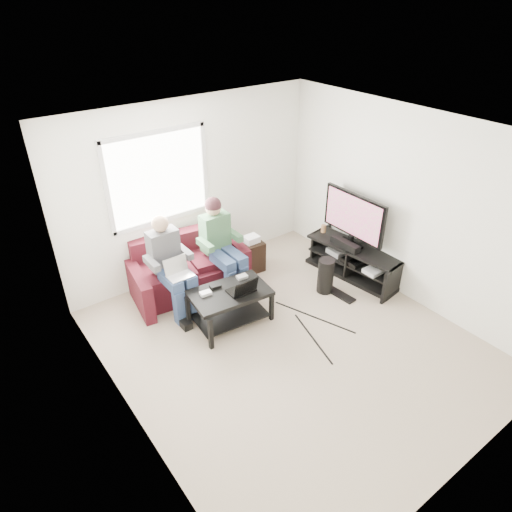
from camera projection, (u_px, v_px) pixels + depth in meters
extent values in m
plane|color=#B6A08D|center=(289.00, 343.00, 5.68)|extent=(4.50, 4.50, 0.00)
plane|color=white|center=(300.00, 137.00, 4.34)|extent=(4.50, 4.50, 0.00)
plane|color=white|center=(192.00, 190.00, 6.55)|extent=(4.50, 0.00, 4.50)
plane|color=white|center=(487.00, 376.00, 3.47)|extent=(4.50, 0.00, 4.50)
plane|color=white|center=(121.00, 324.00, 3.99)|extent=(0.00, 4.50, 4.50)
plane|color=white|center=(409.00, 208.00, 6.03)|extent=(0.00, 4.50, 4.50)
cube|color=white|center=(158.00, 178.00, 6.14)|extent=(1.40, 0.01, 1.20)
cube|color=silver|center=(158.00, 178.00, 6.13)|extent=(1.48, 0.04, 1.28)
cube|color=#47111D|center=(191.00, 277.00, 6.60)|extent=(1.48, 0.94, 0.39)
cube|color=#47111D|center=(178.00, 244.00, 6.62)|extent=(1.41, 0.40, 0.40)
cube|color=#47111D|center=(140.00, 291.00, 6.16)|extent=(0.27, 0.86, 0.56)
cube|color=#47111D|center=(235.00, 256.00, 6.95)|extent=(0.27, 0.86, 0.56)
cube|color=#47111D|center=(168.00, 271.00, 6.28)|extent=(0.74, 0.71, 0.10)
cube|color=#47111D|center=(211.00, 256.00, 6.64)|extent=(0.74, 0.71, 0.10)
cube|color=#314B6E|center=(171.00, 281.00, 5.88)|extent=(0.16, 0.45, 0.14)
cube|color=#314B6E|center=(184.00, 275.00, 5.98)|extent=(0.16, 0.45, 0.14)
cube|color=#314B6E|center=(180.00, 307.00, 5.91)|extent=(0.13, 0.13, 0.49)
cube|color=#314B6E|center=(193.00, 302.00, 6.01)|extent=(0.13, 0.13, 0.49)
cube|color=#5A5B5F|center=(164.00, 249.00, 6.00)|extent=(0.40, 0.22, 0.55)
sphere|color=tan|center=(160.00, 224.00, 5.83)|extent=(0.22, 0.22, 0.22)
cube|color=#314B6E|center=(223.00, 261.00, 6.28)|extent=(0.16, 0.45, 0.14)
cube|color=#314B6E|center=(235.00, 257.00, 6.39)|extent=(0.16, 0.45, 0.14)
cube|color=#314B6E|center=(231.00, 286.00, 6.32)|extent=(0.13, 0.13, 0.49)
cube|color=#314B6E|center=(242.00, 281.00, 6.42)|extent=(0.13, 0.13, 0.49)
cube|color=#4F5151|center=(215.00, 232.00, 6.41)|extent=(0.40, 0.22, 0.55)
sphere|color=tan|center=(213.00, 208.00, 6.23)|extent=(0.22, 0.22, 0.22)
sphere|color=#33191E|center=(213.00, 205.00, 6.21)|extent=(0.23, 0.23, 0.23)
cube|color=black|center=(230.00, 293.00, 5.80)|extent=(1.06, 0.72, 0.05)
cube|color=black|center=(230.00, 315.00, 5.99)|extent=(0.97, 0.63, 0.02)
cube|color=black|center=(211.00, 334.00, 5.50)|extent=(0.05, 0.05, 0.45)
cube|color=black|center=(272.00, 306.00, 5.98)|extent=(0.05, 0.05, 0.45)
cube|color=black|center=(188.00, 311.00, 5.88)|extent=(0.05, 0.05, 0.45)
cube|color=black|center=(247.00, 286.00, 6.36)|extent=(0.05, 0.05, 0.45)
cube|color=silver|center=(206.00, 293.00, 5.71)|extent=(0.15, 0.11, 0.04)
cube|color=black|center=(215.00, 286.00, 5.85)|extent=(0.15, 0.11, 0.04)
cube|color=gray|center=(242.00, 277.00, 6.03)|extent=(0.15, 0.10, 0.04)
cube|color=black|center=(355.00, 248.00, 6.76)|extent=(0.65, 1.53, 0.04)
cube|color=black|center=(353.00, 261.00, 6.88)|extent=(0.60, 1.47, 0.03)
cube|color=black|center=(352.00, 273.00, 6.99)|extent=(0.65, 1.53, 0.06)
cube|color=black|center=(392.00, 283.00, 6.38)|extent=(0.45, 0.10, 0.50)
cube|color=black|center=(320.00, 242.00, 7.37)|extent=(0.45, 0.10, 0.50)
cube|color=black|center=(351.00, 243.00, 6.81)|extent=(0.12, 0.40, 0.04)
cube|color=black|center=(351.00, 239.00, 6.77)|extent=(0.06, 0.06, 0.12)
cube|color=black|center=(354.00, 215.00, 6.57)|extent=(0.05, 1.10, 0.65)
cube|color=#CA2F6D|center=(353.00, 216.00, 6.55)|extent=(0.01, 1.01, 0.58)
cube|color=black|center=(345.00, 244.00, 6.73)|extent=(0.12, 0.50, 0.10)
cylinder|color=#966740|center=(324.00, 229.00, 7.13)|extent=(0.08, 0.08, 0.12)
cube|color=silver|center=(374.00, 270.00, 6.58)|extent=(0.30, 0.22, 0.06)
cube|color=gray|center=(339.00, 250.00, 7.06)|extent=(0.34, 0.26, 0.08)
cube|color=black|center=(356.00, 260.00, 6.82)|extent=(0.38, 0.30, 0.07)
cylinder|color=black|center=(326.00, 276.00, 6.52)|extent=(0.23, 0.23, 0.52)
cube|color=black|center=(341.00, 295.00, 6.54)|extent=(0.18, 0.46, 0.03)
cube|color=black|center=(251.00, 256.00, 7.03)|extent=(0.33, 0.33, 0.49)
cube|color=silver|center=(251.00, 239.00, 6.87)|extent=(0.22, 0.18, 0.10)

